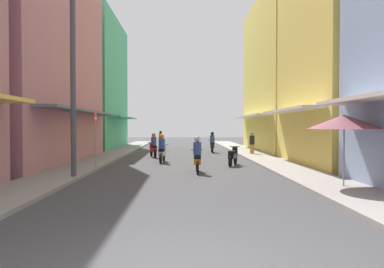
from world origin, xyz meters
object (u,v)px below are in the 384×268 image
motorbike_red (153,146)px  vendor_umbrella (344,122)px  motorbike_maroon (212,143)px  motorbike_green (161,140)px  motorbike_black (233,156)px  pedestrian_far (252,144)px  utility_pole (73,75)px  motorbike_orange (197,156)px  motorbike_silver (162,150)px  street_sign_no_entry (95,132)px

motorbike_red → vendor_umbrella: 13.93m
motorbike_maroon → motorbike_green: bearing=124.8°
motorbike_black → vendor_umbrella: 7.63m
motorbike_red → motorbike_green: 10.21m
motorbike_red → motorbike_maroon: same height
motorbike_maroon → pedestrian_far: bearing=-44.8°
motorbike_black → utility_pole: utility_pole is taller
motorbike_orange → motorbike_maroon: size_ratio=1.00×
pedestrian_far → motorbike_red: bearing=-166.8°
motorbike_red → motorbike_silver: (0.76, -3.34, 0.00)m
motorbike_red → motorbike_black: bearing=-48.3°
motorbike_black → street_sign_no_entry: size_ratio=0.65×
motorbike_silver → utility_pole: size_ratio=0.24×
motorbike_orange → pedestrian_far: pedestrian_far is taller
motorbike_maroon → motorbike_black: size_ratio=1.05×
motorbike_maroon → motorbike_black: 9.07m
motorbike_green → utility_pole: 20.16m
motorbike_black → pedestrian_far: bearing=71.3°
motorbike_silver → motorbike_black: motorbike_silver is taller
pedestrian_far → vendor_umbrella: vendor_umbrella is taller
motorbike_red → motorbike_silver: 3.43m
motorbike_silver → utility_pole: utility_pole is taller
street_sign_no_entry → motorbike_silver: bearing=49.1°
street_sign_no_entry → pedestrian_far: bearing=43.2°
utility_pole → street_sign_no_entry: (0.10, 2.96, -2.18)m
motorbike_red → motorbike_orange: (2.51, -7.70, 0.00)m
street_sign_no_entry → motorbike_orange: bearing=-13.2°
motorbike_red → motorbike_maroon: 5.79m
utility_pole → street_sign_no_entry: bearing=88.1°
motorbike_black → motorbike_maroon: bearing=92.1°
motorbike_red → motorbike_black: size_ratio=1.02×
vendor_umbrella → utility_pole: 9.58m
vendor_umbrella → street_sign_no_entry: bearing=149.2°
utility_pole → motorbike_maroon: bearing=65.3°
motorbike_orange → motorbike_black: (1.93, 2.73, -0.20)m
motorbike_black → pedestrian_far: size_ratio=1.07×
motorbike_maroon → motorbike_red: bearing=-135.2°
motorbike_black → motorbike_red: bearing=131.7°
motorbike_orange → vendor_umbrella: size_ratio=0.77×
motorbike_orange → utility_pole: utility_pole is taller
motorbike_black → street_sign_no_entry: (-6.52, -1.65, 1.21)m
vendor_umbrella → motorbike_silver: bearing=125.4°
motorbike_green → utility_pole: size_ratio=0.24×
motorbike_orange → vendor_umbrella: bearing=-44.3°
motorbike_orange → motorbike_green: (-2.66, 17.92, 0.00)m
motorbike_black → vendor_umbrella: vendor_umbrella is taller
motorbike_silver → street_sign_no_entry: street_sign_no_entry is taller
motorbike_silver → pedestrian_far: (5.88, 4.91, 0.10)m
motorbike_red → motorbike_orange: bearing=-71.9°
utility_pole → pedestrian_far: bearing=51.6°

